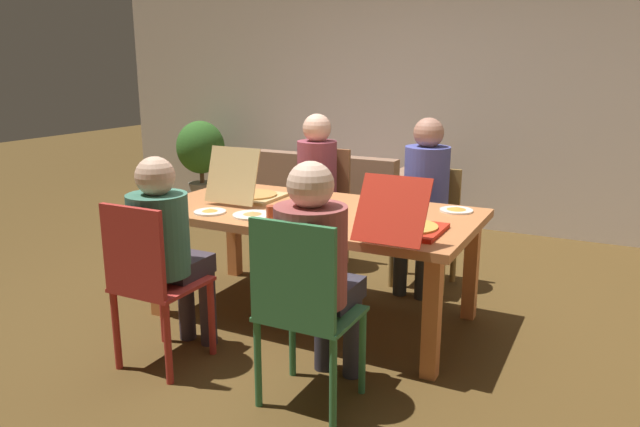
# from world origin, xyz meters

# --- Properties ---
(ground_plane) EXTENTS (20.00, 20.00, 0.00)m
(ground_plane) POSITION_xyz_m (0.00, 0.00, 0.00)
(ground_plane) COLOR #513A19
(back_wall) EXTENTS (7.90, 0.12, 2.87)m
(back_wall) POSITION_xyz_m (0.00, 2.76, 1.43)
(back_wall) COLOR beige
(back_wall) RESTS_ON ground
(dining_table) EXTENTS (2.07, 1.08, 0.73)m
(dining_table) POSITION_xyz_m (0.00, 0.00, 0.65)
(dining_table) COLOR #C17441
(dining_table) RESTS_ON ground
(chair_0) EXTENTS (0.42, 0.43, 0.95)m
(chair_0) POSITION_xyz_m (-0.45, -1.03, 0.52)
(chair_0) COLOR #AF2D27
(chair_0) RESTS_ON ground
(person_0) EXTENTS (0.33, 0.50, 1.17)m
(person_0) POSITION_xyz_m (-0.45, -0.89, 0.70)
(person_0) COLOR #392F38
(person_0) RESTS_ON ground
(chair_1) EXTENTS (0.44, 0.38, 0.96)m
(chair_1) POSITION_xyz_m (-0.45, 1.02, 0.54)
(chair_1) COLOR #945F3A
(chair_1) RESTS_ON ground
(person_1) EXTENTS (0.32, 0.55, 1.26)m
(person_1) POSITION_xyz_m (-0.45, 0.87, 0.74)
(person_1) COLOR #3A3E41
(person_1) RESTS_ON ground
(chair_2) EXTENTS (0.46, 0.39, 0.97)m
(chair_2) POSITION_xyz_m (0.47, -1.02, 0.55)
(chair_2) COLOR #317042
(chair_2) RESTS_ON ground
(person_2) EXTENTS (0.35, 0.53, 1.21)m
(person_2) POSITION_xyz_m (0.47, -0.87, 0.72)
(person_2) COLOR #322F3B
(person_2) RESTS_ON ground
(chair_3) EXTENTS (0.45, 0.38, 0.87)m
(chair_3) POSITION_xyz_m (0.47, 0.98, 0.48)
(chair_3) COLOR olive
(chair_3) RESTS_ON ground
(person_3) EXTENTS (0.33, 0.50, 1.27)m
(person_3) POSITION_xyz_m (0.47, 0.86, 0.75)
(person_3) COLOR #2E3435
(person_3) RESTS_ON ground
(pizza_box_0) EXTENTS (0.38, 0.49, 0.38)m
(pizza_box_0) POSITION_xyz_m (-0.53, 0.06, 0.79)
(pizza_box_0) COLOR tan
(pizza_box_0) RESTS_ON dining_table
(pizza_box_1) EXTENTS (0.37, 0.57, 0.35)m
(pizza_box_1) POSITION_xyz_m (0.72, -0.27, 0.78)
(pizza_box_1) COLOR red
(pizza_box_1) RESTS_ON dining_table
(plate_0) EXTENTS (0.22, 0.22, 0.01)m
(plate_0) POSITION_xyz_m (0.09, -0.04, 0.74)
(plate_0) COLOR white
(plate_0) RESTS_ON dining_table
(plate_1) EXTENTS (0.20, 0.20, 0.03)m
(plate_1) POSITION_xyz_m (-0.54, -0.37, 0.74)
(plate_1) COLOR white
(plate_1) RESTS_ON dining_table
(plate_2) EXTENTS (0.21, 0.21, 0.03)m
(plate_2) POSITION_xyz_m (0.83, 0.37, 0.74)
(plate_2) COLOR white
(plate_2) RESTS_ON dining_table
(plate_3) EXTENTS (0.24, 0.24, 0.03)m
(plate_3) POSITION_xyz_m (-0.25, -0.32, 0.74)
(plate_3) COLOR white
(plate_3) RESTS_ON dining_table
(drinking_glass_0) EXTENTS (0.08, 0.08, 0.10)m
(drinking_glass_0) POSITION_xyz_m (0.06, -0.44, 0.78)
(drinking_glass_0) COLOR silver
(drinking_glass_0) RESTS_ON dining_table
(drinking_glass_1) EXTENTS (0.07, 0.07, 0.15)m
(drinking_glass_1) POSITION_xyz_m (0.34, 0.08, 0.81)
(drinking_glass_1) COLOR silver
(drinking_glass_1) RESTS_ON dining_table
(drinking_glass_2) EXTENTS (0.07, 0.07, 0.10)m
(drinking_glass_2) POSITION_xyz_m (0.41, 0.35, 0.78)
(drinking_glass_2) COLOR #B9502F
(drinking_glass_2) RESTS_ON dining_table
(drinking_glass_3) EXTENTS (0.07, 0.07, 0.10)m
(drinking_glass_3) POSITION_xyz_m (-0.07, -0.40, 0.78)
(drinking_glass_3) COLOR #BE4A2A
(drinking_glass_3) RESTS_ON dining_table
(couch) EXTENTS (1.77, 0.87, 0.80)m
(couch) POSITION_xyz_m (-0.94, 2.04, 0.29)
(couch) COLOR #8F6A52
(couch) RESTS_ON ground
(potted_plant) EXTENTS (0.55, 0.55, 1.00)m
(potted_plant) POSITION_xyz_m (-2.63, 2.23, 0.62)
(potted_plant) COLOR gray
(potted_plant) RESTS_ON ground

